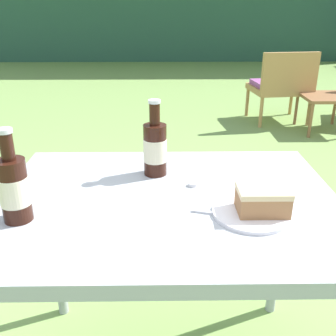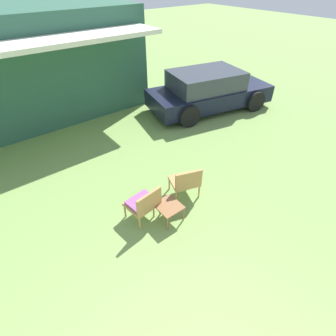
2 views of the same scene
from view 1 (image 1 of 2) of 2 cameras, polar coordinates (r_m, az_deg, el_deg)
wicker_chair_cushioned at (r=4.43m, az=16.18°, el=11.63°), size 0.64×0.58×0.76m
garden_side_table at (r=4.28m, az=21.89°, el=9.20°), size 0.46×0.49×0.36m
patio_table at (r=1.15m, az=0.07°, el=-7.37°), size 0.97×0.74×0.72m
cake_on_plate at (r=1.04m, az=13.03°, el=-5.16°), size 0.20×0.20×0.08m
cola_bottle_near at (r=1.23m, az=-1.89°, el=2.98°), size 0.07×0.07×0.24m
cola_bottle_far at (r=1.04m, az=-21.47°, el=-2.68°), size 0.07×0.07×0.24m
fork at (r=1.04m, az=8.90°, el=-6.79°), size 0.19×0.06×0.01m
loose_bottle_cap at (r=1.18m, az=3.62°, el=-2.40°), size 0.03×0.03×0.01m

